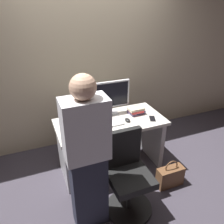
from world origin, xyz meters
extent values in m
plane|color=#3D3842|center=(0.00, 0.00, 0.00)|extent=(9.00, 9.00, 0.00)
cube|color=tan|center=(0.00, 0.89, 1.50)|extent=(6.40, 0.10, 3.00)
cube|color=beige|center=(0.00, 0.00, 0.72)|extent=(1.39, 0.66, 0.04)
cube|color=#B2B2B7|center=(-0.64, 0.00, 0.35)|extent=(0.06, 0.58, 0.70)
cube|color=#B2B2B7|center=(0.64, 0.00, 0.35)|extent=(0.06, 0.58, 0.70)
cylinder|color=black|center=(-0.08, -0.76, 0.01)|extent=(0.52, 0.52, 0.03)
cylinder|color=black|center=(-0.08, -0.76, 0.23)|extent=(0.05, 0.05, 0.39)
cube|color=black|center=(-0.08, -0.76, 0.46)|extent=(0.44, 0.44, 0.08)
cube|color=black|center=(-0.08, -0.57, 0.72)|extent=(0.40, 0.06, 0.44)
cube|color=#262838|center=(-0.52, -0.73, 0.42)|extent=(0.34, 0.20, 0.85)
cube|color=silver|center=(-0.52, -0.73, 1.14)|extent=(0.40, 0.24, 0.58)
sphere|color=tan|center=(-0.52, -0.73, 1.53)|extent=(0.22, 0.22, 0.22)
cube|color=silver|center=(0.07, 0.20, 0.75)|extent=(0.20, 0.14, 0.02)
cube|color=silver|center=(0.07, 0.20, 0.80)|extent=(0.04, 0.03, 0.08)
cube|color=silver|center=(0.07, 0.20, 1.02)|extent=(0.54, 0.04, 0.36)
cube|color=black|center=(0.07, 0.18, 1.02)|extent=(0.50, 0.01, 0.32)
cube|color=white|center=(-0.09, -0.10, 0.75)|extent=(0.43, 0.15, 0.02)
ellipsoid|color=black|center=(0.20, -0.09, 0.76)|extent=(0.06, 0.10, 0.03)
cylinder|color=white|center=(-0.39, -0.15, 0.79)|extent=(0.08, 0.08, 0.10)
cylinder|color=white|center=(-0.44, 0.21, 0.78)|extent=(0.06, 0.06, 0.09)
cube|color=#594C72|center=(0.40, 0.07, 0.76)|extent=(0.22, 0.17, 0.04)
cube|color=red|center=(0.39, 0.05, 0.79)|extent=(0.17, 0.16, 0.02)
cube|color=beige|center=(0.39, 0.05, 0.82)|extent=(0.21, 0.14, 0.04)
cube|color=black|center=(0.52, -0.16, 0.74)|extent=(0.12, 0.16, 0.01)
cube|color=brown|center=(0.56, -0.61, 0.13)|extent=(0.34, 0.14, 0.26)
torus|color=brown|center=(0.56, -0.61, 0.29)|extent=(0.18, 0.02, 0.18)
camera|label=1|loc=(-0.94, -2.37, 2.17)|focal=36.68mm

